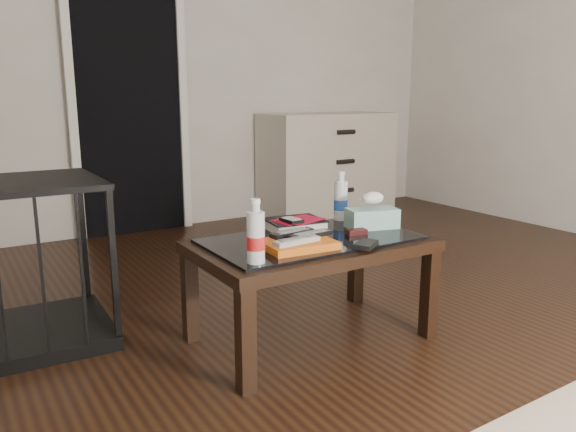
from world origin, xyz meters
The scene contains 16 objects.
ground centered at (0.00, 0.00, 0.00)m, with size 5.00×5.00×0.00m, color black.
doorway centered at (-0.40, 2.47, 1.02)m, with size 0.90×0.08×2.07m.
coffee_table centered at (-0.34, 0.11, 0.40)m, with size 1.00×0.60×0.46m.
dresser centered at (1.28, 2.23, 0.45)m, with size 1.21×0.54×0.90m.
magazines centered at (-0.48, 0.01, 0.48)m, with size 0.28×0.21×0.03m, color orange.
remote_silver centered at (-0.50, -0.03, 0.50)m, with size 0.20×0.05×0.02m, color #A6A6AB.
remote_black_front centered at (-0.40, 0.03, 0.50)m, with size 0.20×0.05×0.02m, color black.
remote_black_back centered at (-0.45, 0.09, 0.50)m, with size 0.20×0.05×0.02m, color black.
textbook centered at (-0.32, 0.28, 0.48)m, with size 0.25×0.20×0.05m, color black.
dvd_mailers centered at (-0.33, 0.26, 0.51)m, with size 0.19×0.14×0.01m, color #AB0B27.
ipod centered at (-0.37, 0.22, 0.52)m, with size 0.06×0.10×0.02m, color black.
flip_phone centered at (-0.14, 0.06, 0.47)m, with size 0.09×0.05×0.02m, color black.
wallet centered at (-0.24, -0.13, 0.47)m, with size 0.12×0.07×0.02m, color black.
water_bottle_left centered at (-0.72, -0.08, 0.58)m, with size 0.07×0.07×0.24m, color silver.
water_bottle_right centered at (-0.02, 0.33, 0.58)m, with size 0.07×0.07×0.24m, color white.
tissue_box centered at (0.00, 0.11, 0.51)m, with size 0.23×0.12×0.09m, color #227F76.
Camera 1 is at (-1.66, -1.82, 1.07)m, focal length 35.00 mm.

